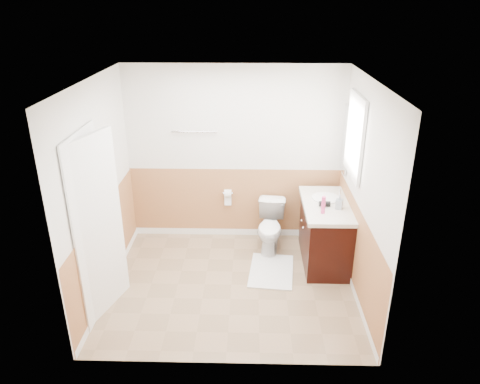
{
  "coord_description": "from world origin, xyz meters",
  "views": [
    {
      "loc": [
        0.22,
        -4.65,
        3.29
      ],
      "look_at": [
        0.1,
        0.25,
        1.15
      ],
      "focal_mm": 33.68,
      "sensor_mm": 36.0,
      "label": 1
    }
  ],
  "objects_px": {
    "bath_mat": "(271,271)",
    "lotion_bottle": "(323,205)",
    "toilet": "(270,227)",
    "vanity_cabinet": "(325,234)",
    "soap_dispenser": "(339,202)"
  },
  "relations": [
    {
      "from": "bath_mat",
      "to": "soap_dispenser",
      "type": "distance_m",
      "value": 1.25
    },
    {
      "from": "bath_mat",
      "to": "vanity_cabinet",
      "type": "distance_m",
      "value": 0.86
    },
    {
      "from": "bath_mat",
      "to": "lotion_bottle",
      "type": "relative_size",
      "value": 3.64
    },
    {
      "from": "bath_mat",
      "to": "soap_dispenser",
      "type": "xyz_separation_m",
      "value": [
        0.83,
        0.15,
        0.93
      ]
    },
    {
      "from": "vanity_cabinet",
      "to": "soap_dispenser",
      "type": "xyz_separation_m",
      "value": [
        0.12,
        -0.15,
        0.54
      ]
    },
    {
      "from": "vanity_cabinet",
      "to": "lotion_bottle",
      "type": "bearing_deg",
      "value": -109.54
    },
    {
      "from": "soap_dispenser",
      "to": "bath_mat",
      "type": "bearing_deg",
      "value": -169.74
    },
    {
      "from": "toilet",
      "to": "bath_mat",
      "type": "bearing_deg",
      "value": -84.22
    },
    {
      "from": "toilet",
      "to": "bath_mat",
      "type": "relative_size",
      "value": 0.85
    },
    {
      "from": "toilet",
      "to": "vanity_cabinet",
      "type": "xyz_separation_m",
      "value": [
        0.71,
        -0.29,
        0.06
      ]
    },
    {
      "from": "bath_mat",
      "to": "soap_dispenser",
      "type": "height_order",
      "value": "soap_dispenser"
    },
    {
      "from": "toilet",
      "to": "soap_dispenser",
      "type": "xyz_separation_m",
      "value": [
        0.83,
        -0.43,
        0.6
      ]
    },
    {
      "from": "vanity_cabinet",
      "to": "soap_dispenser",
      "type": "distance_m",
      "value": 0.57
    },
    {
      "from": "vanity_cabinet",
      "to": "lotion_bottle",
      "type": "height_order",
      "value": "lotion_bottle"
    },
    {
      "from": "bath_mat",
      "to": "toilet",
      "type": "bearing_deg",
      "value": 90.0
    }
  ]
}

